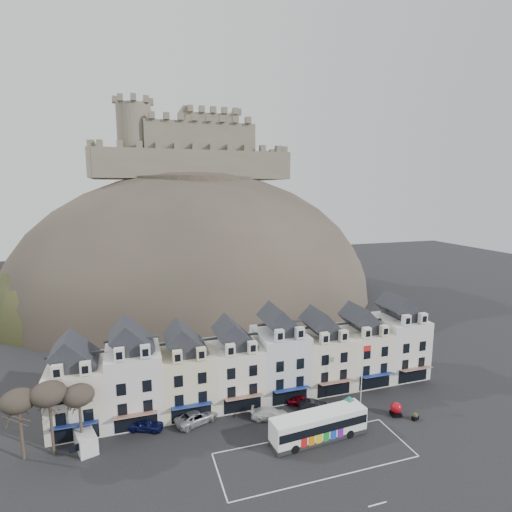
{
  "coord_description": "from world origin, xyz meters",
  "views": [
    {
      "loc": [
        -16.7,
        -35.22,
        29.63
      ],
      "look_at": [
        2.34,
        24.0,
        19.03
      ],
      "focal_mm": 28.0,
      "sensor_mm": 36.0,
      "label": 1
    }
  ],
  "objects_px": {
    "car_navy": "(145,424)",
    "car_maroon": "(300,400)",
    "red_buoy": "(396,409)",
    "car_black": "(186,418)",
    "car_silver": "(197,417)",
    "flagpole": "(363,371)",
    "car_charcoal": "(313,405)",
    "bus": "(319,425)",
    "white_van": "(85,440)",
    "bus_shelter": "(349,402)",
    "car_white": "(270,414)"
  },
  "relations": [
    {
      "from": "car_black",
      "to": "car_silver",
      "type": "height_order",
      "value": "car_silver"
    },
    {
      "from": "car_navy",
      "to": "car_black",
      "type": "distance_m",
      "value": 5.13
    },
    {
      "from": "bus",
      "to": "bus_shelter",
      "type": "xyz_separation_m",
      "value": [
        4.95,
        1.52,
        1.16
      ]
    },
    {
      "from": "white_van",
      "to": "car_white",
      "type": "height_order",
      "value": "white_van"
    },
    {
      "from": "bus",
      "to": "red_buoy",
      "type": "bearing_deg",
      "value": 2.17
    },
    {
      "from": "car_white",
      "to": "car_maroon",
      "type": "xyz_separation_m",
      "value": [
        5.2,
        2.02,
        -0.09
      ]
    },
    {
      "from": "car_silver",
      "to": "car_maroon",
      "type": "bearing_deg",
      "value": -111.8
    },
    {
      "from": "bus",
      "to": "flagpole",
      "type": "height_order",
      "value": "flagpole"
    },
    {
      "from": "car_white",
      "to": "car_maroon",
      "type": "relative_size",
      "value": 1.35
    },
    {
      "from": "bus_shelter",
      "to": "car_navy",
      "type": "height_order",
      "value": "bus_shelter"
    },
    {
      "from": "car_navy",
      "to": "car_maroon",
      "type": "bearing_deg",
      "value": -68.6
    },
    {
      "from": "car_navy",
      "to": "car_silver",
      "type": "relative_size",
      "value": 0.82
    },
    {
      "from": "car_black",
      "to": "flagpole",
      "type": "bearing_deg",
      "value": -76.63
    },
    {
      "from": "car_silver",
      "to": "white_van",
      "type": "bearing_deg",
      "value": 73.62
    },
    {
      "from": "car_black",
      "to": "car_charcoal",
      "type": "distance_m",
      "value": 17.0
    },
    {
      "from": "flagpole",
      "to": "car_charcoal",
      "type": "xyz_separation_m",
      "value": [
        -6.66,
        1.2,
        -4.48
      ]
    },
    {
      "from": "red_buoy",
      "to": "car_silver",
      "type": "bearing_deg",
      "value": 165.62
    },
    {
      "from": "red_buoy",
      "to": "car_maroon",
      "type": "height_order",
      "value": "red_buoy"
    },
    {
      "from": "red_buoy",
      "to": "car_black",
      "type": "bearing_deg",
      "value": 165.62
    },
    {
      "from": "white_van",
      "to": "car_charcoal",
      "type": "bearing_deg",
      "value": -18.47
    },
    {
      "from": "white_van",
      "to": "car_silver",
      "type": "bearing_deg",
      "value": -12.33
    },
    {
      "from": "car_silver",
      "to": "bus",
      "type": "bearing_deg",
      "value": -141.8
    },
    {
      "from": "car_navy",
      "to": "car_white",
      "type": "height_order",
      "value": "car_navy"
    },
    {
      "from": "bus_shelter",
      "to": "white_van",
      "type": "height_order",
      "value": "bus_shelter"
    },
    {
      "from": "car_maroon",
      "to": "car_navy",
      "type": "bearing_deg",
      "value": 112.17
    },
    {
      "from": "car_black",
      "to": "car_maroon",
      "type": "distance_m",
      "value": 15.68
    },
    {
      "from": "car_navy",
      "to": "car_black",
      "type": "bearing_deg",
      "value": -67.28
    },
    {
      "from": "red_buoy",
      "to": "bus_shelter",
      "type": "bearing_deg",
      "value": 178.89
    },
    {
      "from": "car_maroon",
      "to": "bus_shelter",
      "type": "bearing_deg",
      "value": -124.66
    },
    {
      "from": "flagpole",
      "to": "car_white",
      "type": "xyz_separation_m",
      "value": [
        -13.06,
        0.79,
        -4.38
      ]
    },
    {
      "from": "bus_shelter",
      "to": "car_charcoal",
      "type": "xyz_separation_m",
      "value": [
        -2.65,
        4.58,
        -2.4
      ]
    },
    {
      "from": "bus_shelter",
      "to": "car_silver",
      "type": "distance_m",
      "value": 19.45
    },
    {
      "from": "car_charcoal",
      "to": "white_van",
      "type": "bearing_deg",
      "value": 104.55
    },
    {
      "from": "bus",
      "to": "car_maroon",
      "type": "xyz_separation_m",
      "value": [
        1.1,
        7.72,
        -1.24
      ]
    },
    {
      "from": "bus",
      "to": "car_black",
      "type": "height_order",
      "value": "bus"
    },
    {
      "from": "white_van",
      "to": "car_charcoal",
      "type": "distance_m",
      "value": 28.7
    },
    {
      "from": "bus",
      "to": "car_silver",
      "type": "relative_size",
      "value": 2.19
    },
    {
      "from": "bus",
      "to": "flagpole",
      "type": "distance_m",
      "value": 10.71
    },
    {
      "from": "car_navy",
      "to": "red_buoy",
      "type": "bearing_deg",
      "value": -79.4
    },
    {
      "from": "bus",
      "to": "car_white",
      "type": "bearing_deg",
      "value": 121.35
    },
    {
      "from": "red_buoy",
      "to": "car_navy",
      "type": "height_order",
      "value": "red_buoy"
    },
    {
      "from": "flagpole",
      "to": "white_van",
      "type": "height_order",
      "value": "flagpole"
    },
    {
      "from": "bus_shelter",
      "to": "car_white",
      "type": "height_order",
      "value": "bus_shelter"
    },
    {
      "from": "car_navy",
      "to": "car_silver",
      "type": "xyz_separation_m",
      "value": [
        6.4,
        -0.33,
        0.01
      ]
    },
    {
      "from": "car_navy",
      "to": "car_maroon",
      "type": "distance_m",
      "value": 20.81
    },
    {
      "from": "red_buoy",
      "to": "bus",
      "type": "bearing_deg",
      "value": -173.42
    },
    {
      "from": "red_buoy",
      "to": "car_charcoal",
      "type": "xyz_separation_m",
      "value": [
        -9.7,
        4.71,
        -0.3
      ]
    },
    {
      "from": "bus",
      "to": "car_charcoal",
      "type": "relative_size",
      "value": 3.19
    },
    {
      "from": "car_maroon",
      "to": "flagpole",
      "type": "bearing_deg",
      "value": -86.2
    },
    {
      "from": "white_van",
      "to": "bus_shelter",
      "type": "bearing_deg",
      "value": -26.64
    }
  ]
}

